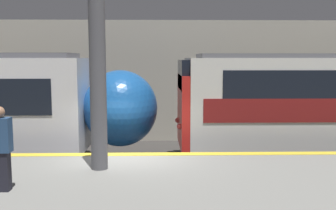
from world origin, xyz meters
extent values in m
plane|color=#33302D|center=(0.00, 0.00, 0.00)|extent=(120.00, 120.00, 0.00)
cube|color=slate|center=(0.00, -2.46, 0.57)|extent=(40.00, 4.93, 1.13)
cube|color=gold|center=(0.00, -0.15, 1.14)|extent=(40.00, 0.30, 0.01)
cube|color=#B2AD9E|center=(0.00, 6.97, 2.60)|extent=(50.00, 0.15, 5.20)
cylinder|color=#56565B|center=(-0.48, -1.45, 3.18)|extent=(0.36, 0.36, 4.10)
ellipsoid|color=#195199|center=(-0.42, 2.78, 1.96)|extent=(2.42, 2.58, 2.49)
sphere|color=#F2EFCC|center=(0.53, 2.78, 1.51)|extent=(0.20, 0.20, 0.20)
cube|color=red|center=(1.65, 2.78, 1.87)|extent=(0.25, 2.75, 2.37)
cube|color=black|center=(1.65, 2.78, 3.06)|extent=(0.25, 2.47, 0.95)
sphere|color=#EA4C42|center=(1.49, 2.15, 1.46)|extent=(0.18, 0.18, 0.18)
sphere|color=#EA4C42|center=(1.49, 3.42, 1.46)|extent=(0.18, 0.18, 0.18)
cube|color=black|center=(-2.06, -2.88, 1.50)|extent=(0.28, 0.20, 0.73)
cube|color=navy|center=(-2.06, -2.88, 2.18)|extent=(0.38, 0.24, 0.64)
camera|label=1|loc=(0.83, -10.01, 3.56)|focal=42.00mm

